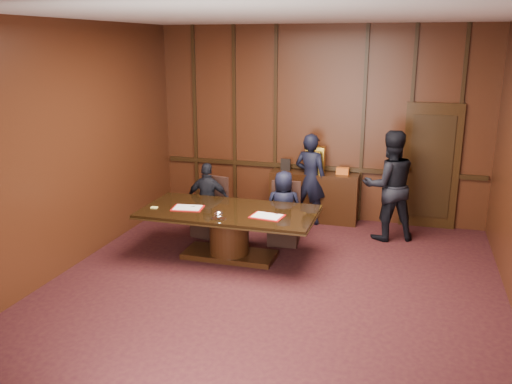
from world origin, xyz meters
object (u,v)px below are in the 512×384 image
Objects in this scene: conference_table at (229,226)px; sideboard at (314,195)px; signatory_left at (208,200)px; witness_left at (310,179)px; witness_right at (389,186)px; signatory_right at (283,208)px.

sideboard is at bearing 67.36° from conference_table.
witness_left is (1.50, 1.20, 0.19)m from signatory_left.
conference_table is 1.43× the size of witness_right.
signatory_right is at bearing 171.75° from signatory_left.
signatory_left is 0.77× the size of witness_left.
witness_left is 1.48m from witness_right.
signatory_left is 0.69× the size of witness_right.
sideboard is at bearing -91.34° from witness_left.
signatory_right is 0.67× the size of witness_right.
sideboard is 2.07m from signatory_left.
signatory_right is at bearing 96.39° from witness_left.
conference_table is 1.04m from signatory_left.
witness_left reaches higher than conference_table.
sideboard is 1.55m from witness_right.
sideboard is 1.39m from signatory_right.
signatory_right is (-0.25, -1.36, 0.12)m from sideboard.
sideboard reaches higher than signatory_right.
signatory_left is at bearing -14.86° from signatory_right.
witness_left reaches higher than sideboard.
sideboard is 1.26× the size of signatory_left.
sideboard is 0.97× the size of witness_left.
witness_left is at bearing -39.59° from witness_right.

